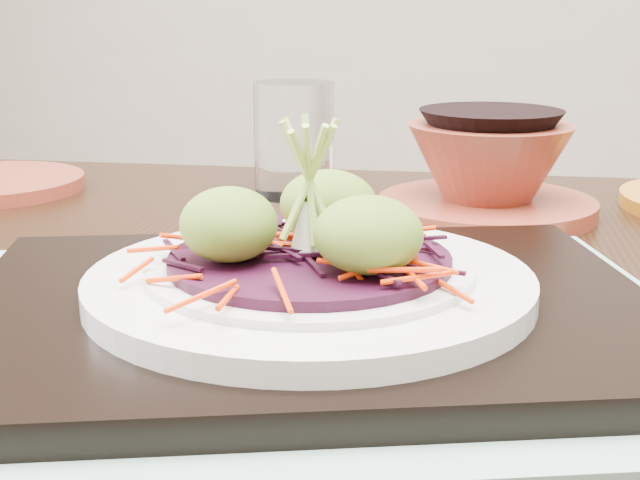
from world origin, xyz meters
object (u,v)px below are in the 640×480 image
(serving_tray, at_px, (310,310))
(terracotta_bowl_set, at_px, (488,175))
(dining_table, at_px, (346,428))
(water_glass, at_px, (294,139))
(white_plate, at_px, (310,282))

(serving_tray, xyz_separation_m, terracotta_bowl_set, (0.06, 0.30, 0.02))
(dining_table, xyz_separation_m, terracotta_bowl_set, (0.06, 0.22, 0.13))
(serving_tray, height_order, water_glass, water_glass)
(serving_tray, height_order, terracotta_bowl_set, terracotta_bowl_set)
(terracotta_bowl_set, bearing_deg, white_plate, -102.18)
(dining_table, bearing_deg, white_plate, -97.64)
(dining_table, height_order, serving_tray, serving_tray)
(serving_tray, bearing_deg, terracotta_bowl_set, 56.38)
(white_plate, bearing_deg, terracotta_bowl_set, 77.82)
(water_glass, distance_m, terracotta_bowl_set, 0.18)
(water_glass, bearing_deg, dining_table, -65.38)
(water_glass, bearing_deg, serving_tray, -70.89)
(serving_tray, distance_m, water_glass, 0.35)
(dining_table, height_order, water_glass, water_glass)
(white_plate, relative_size, water_glass, 2.33)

